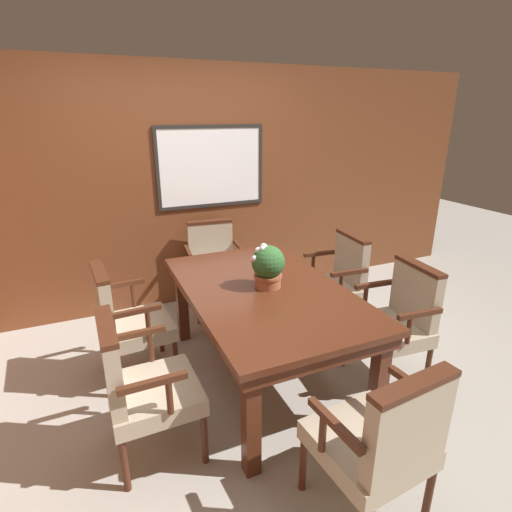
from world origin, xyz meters
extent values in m
plane|color=#A39E93|center=(0.00, 0.00, 0.00)|extent=(14.00, 14.00, 0.00)
cube|color=brown|center=(0.00, 1.69, 1.23)|extent=(7.20, 0.06, 2.45)
cube|color=white|center=(0.28, 1.65, 1.45)|extent=(1.07, 0.01, 0.76)
cube|color=#282623|center=(0.28, 1.65, 1.85)|extent=(1.14, 0.02, 0.04)
cube|color=#282623|center=(0.28, 1.65, 1.05)|extent=(1.14, 0.02, 0.04)
cube|color=#282623|center=(-0.27, 1.65, 1.45)|extent=(0.04, 0.02, 0.76)
cube|color=#282623|center=(0.84, 1.65, 1.45)|extent=(0.03, 0.02, 0.76)
cube|color=#4C2314|center=(-0.28, -0.72, 0.36)|extent=(0.09, 0.09, 0.72)
cube|color=#4C2314|center=(0.61, -0.72, 0.36)|extent=(0.09, 0.09, 0.72)
cube|color=#4C2314|center=(-0.28, 0.87, 0.36)|extent=(0.09, 0.09, 0.72)
cube|color=#4C2314|center=(0.61, 0.87, 0.36)|extent=(0.09, 0.09, 0.72)
cube|color=#4C2314|center=(0.16, 0.07, 0.67)|extent=(1.04, 1.75, 0.09)
cube|color=#4C2314|center=(0.16, 0.07, 0.74)|extent=(1.10, 1.81, 0.04)
cylinder|color=#472314|center=(-0.48, 0.30, 0.18)|extent=(0.04, 0.04, 0.35)
cylinder|color=#472314|center=(-0.51, 0.74, 0.18)|extent=(0.04, 0.04, 0.35)
cylinder|color=#472314|center=(-0.93, 0.27, 0.18)|extent=(0.04, 0.04, 0.35)
cylinder|color=#472314|center=(-0.96, 0.71, 0.18)|extent=(0.04, 0.04, 0.35)
cube|color=tan|center=(-0.72, 0.50, 0.41)|extent=(0.54, 0.54, 0.11)
cube|color=tan|center=(-0.94, 0.49, 0.68)|extent=(0.11, 0.47, 0.43)
cube|color=#472314|center=(-0.94, 0.49, 0.91)|extent=(0.12, 0.47, 0.03)
cylinder|color=#472314|center=(-0.67, 0.24, 0.57)|extent=(0.04, 0.04, 0.22)
cube|color=#472314|center=(-0.74, 0.24, 0.68)|extent=(0.36, 0.06, 0.04)
cylinder|color=#472314|center=(-0.70, 0.77, 0.57)|extent=(0.04, 0.04, 0.22)
cube|color=#472314|center=(-0.78, 0.76, 0.68)|extent=(0.36, 0.06, 0.04)
cylinder|color=#472314|center=(0.82, -0.07, 0.18)|extent=(0.04, 0.04, 0.35)
cylinder|color=#472314|center=(0.78, -0.52, 0.18)|extent=(0.04, 0.04, 0.35)
cylinder|color=#472314|center=(1.27, -0.11, 0.18)|extent=(0.04, 0.04, 0.35)
cylinder|color=#472314|center=(1.23, -0.55, 0.18)|extent=(0.04, 0.04, 0.35)
cube|color=tan|center=(1.02, -0.31, 0.41)|extent=(0.55, 0.55, 0.11)
cube|color=tan|center=(1.24, -0.33, 0.68)|extent=(0.12, 0.47, 0.43)
cube|color=#472314|center=(1.24, -0.33, 0.91)|extent=(0.13, 0.47, 0.03)
cylinder|color=#472314|center=(1.01, -0.05, 0.57)|extent=(0.04, 0.04, 0.22)
cube|color=#472314|center=(1.08, -0.05, 0.68)|extent=(0.36, 0.07, 0.04)
cylinder|color=#472314|center=(0.96, -0.57, 0.57)|extent=(0.04, 0.04, 0.22)
cube|color=#472314|center=(1.04, -0.58, 0.68)|extent=(0.36, 0.07, 0.04)
cylinder|color=#472314|center=(0.82, 0.74, 0.18)|extent=(0.04, 0.04, 0.35)
cylinder|color=#472314|center=(0.79, 0.30, 0.18)|extent=(0.04, 0.04, 0.35)
cylinder|color=#472314|center=(1.27, 0.71, 0.18)|extent=(0.04, 0.04, 0.35)
cylinder|color=#472314|center=(1.24, 0.26, 0.18)|extent=(0.04, 0.04, 0.35)
cube|color=tan|center=(1.03, 0.50, 0.41)|extent=(0.55, 0.55, 0.11)
cube|color=tan|center=(1.25, 0.49, 0.68)|extent=(0.12, 0.47, 0.43)
cube|color=#472314|center=(1.25, 0.49, 0.91)|extent=(0.12, 0.47, 0.03)
cylinder|color=#472314|center=(1.01, 0.77, 0.57)|extent=(0.04, 0.04, 0.22)
cube|color=#472314|center=(1.09, 0.76, 0.68)|extent=(0.36, 0.06, 0.04)
cylinder|color=#472314|center=(0.97, 0.24, 0.57)|extent=(0.04, 0.04, 0.22)
cube|color=#472314|center=(1.05, 0.24, 0.68)|extent=(0.36, 0.06, 0.04)
cylinder|color=#472314|center=(-0.07, 1.09, 0.18)|extent=(0.04, 0.04, 0.35)
cylinder|color=#472314|center=(0.37, 1.05, 0.18)|extent=(0.04, 0.04, 0.35)
cylinder|color=#472314|center=(-0.03, 1.54, 0.18)|extent=(0.04, 0.04, 0.35)
cylinder|color=#472314|center=(0.42, 1.50, 0.18)|extent=(0.04, 0.04, 0.35)
cube|color=tan|center=(0.17, 1.29, 0.41)|extent=(0.56, 0.56, 0.11)
cube|color=tan|center=(0.19, 1.51, 0.68)|extent=(0.47, 0.13, 0.43)
cube|color=#472314|center=(0.19, 1.51, 0.91)|extent=(0.47, 0.13, 0.03)
cylinder|color=#472314|center=(-0.09, 1.28, 0.57)|extent=(0.04, 0.04, 0.22)
cube|color=#472314|center=(-0.08, 1.36, 0.68)|extent=(0.07, 0.36, 0.04)
cylinder|color=#472314|center=(0.43, 1.23, 0.57)|extent=(0.04, 0.04, 0.22)
cube|color=#472314|center=(0.44, 1.30, 0.68)|extent=(0.07, 0.36, 0.04)
cylinder|color=#472314|center=(-0.51, -0.55, 0.18)|extent=(0.04, 0.04, 0.35)
cylinder|color=#472314|center=(-0.51, -0.10, 0.18)|extent=(0.04, 0.04, 0.35)
cylinder|color=#472314|center=(-0.96, -0.56, 0.18)|extent=(0.04, 0.04, 0.35)
cylinder|color=#472314|center=(-0.97, -0.11, 0.18)|extent=(0.04, 0.04, 0.35)
cube|color=tan|center=(-0.74, -0.33, 0.41)|extent=(0.52, 0.52, 0.11)
cube|color=tan|center=(-0.95, -0.34, 0.68)|extent=(0.09, 0.47, 0.43)
cube|color=#472314|center=(-0.95, -0.34, 0.91)|extent=(0.10, 0.47, 0.03)
cylinder|color=#472314|center=(-0.69, -0.60, 0.57)|extent=(0.04, 0.04, 0.22)
cube|color=#472314|center=(-0.77, -0.60, 0.68)|extent=(0.36, 0.04, 0.04)
cylinder|color=#472314|center=(-0.70, -0.07, 0.57)|extent=(0.04, 0.04, 0.22)
cube|color=#472314|center=(-0.78, -0.07, 0.68)|extent=(0.36, 0.04, 0.04)
cylinder|color=#472314|center=(0.38, -0.90, 0.18)|extent=(0.04, 0.04, 0.35)
cylinder|color=#472314|center=(-0.07, -0.94, 0.18)|extent=(0.04, 0.04, 0.35)
cylinder|color=#472314|center=(0.42, -1.35, 0.18)|extent=(0.04, 0.04, 0.35)
cube|color=tan|center=(0.18, -1.15, 0.41)|extent=(0.55, 0.55, 0.11)
cube|color=tan|center=(0.20, -1.36, 0.68)|extent=(0.47, 0.12, 0.43)
cube|color=#472314|center=(0.20, -1.36, 0.91)|extent=(0.47, 0.13, 0.03)
cylinder|color=#472314|center=(0.44, -1.09, 0.57)|extent=(0.04, 0.04, 0.22)
cube|color=#472314|center=(0.44, -1.16, 0.68)|extent=(0.07, 0.36, 0.04)
cylinder|color=#472314|center=(-0.09, -1.13, 0.57)|extent=(0.04, 0.04, 0.22)
cube|color=#472314|center=(-0.08, -1.21, 0.68)|extent=(0.07, 0.36, 0.04)
cylinder|color=#9E5638|center=(0.20, 0.09, 0.81)|extent=(0.19, 0.19, 0.10)
cylinder|color=#9E5638|center=(0.20, 0.09, 0.85)|extent=(0.21, 0.21, 0.02)
sphere|color=#2D602D|center=(0.20, 0.09, 0.96)|extent=(0.24, 0.24, 0.24)
sphere|color=silver|center=(0.09, 0.08, 1.00)|extent=(0.05, 0.05, 0.05)
sphere|color=silver|center=(0.15, 0.08, 1.06)|extent=(0.04, 0.04, 0.04)
sphere|color=silver|center=(0.13, 0.11, 1.05)|extent=(0.05, 0.05, 0.05)
sphere|color=silver|center=(0.17, 0.10, 1.07)|extent=(0.06, 0.06, 0.06)
sphere|color=silver|center=(0.30, 0.13, 0.99)|extent=(0.05, 0.05, 0.05)
sphere|color=silver|center=(0.17, 0.17, 1.03)|extent=(0.04, 0.04, 0.04)
camera|label=1|loc=(-0.97, -2.36, 1.98)|focal=28.00mm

